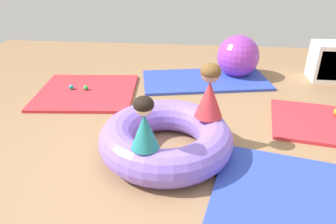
{
  "coord_description": "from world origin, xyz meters",
  "views": [
    {
      "loc": [
        0.15,
        -2.56,
        1.84
      ],
      "look_at": [
        -0.13,
        0.27,
        0.35
      ],
      "focal_mm": 34.17,
      "sensor_mm": 36.0,
      "label": 1
    }
  ],
  "objects_px": {
    "child_in_red": "(210,91)",
    "play_ball_blue": "(249,66)",
    "play_ball_green": "(86,88)",
    "exercise_ball_large": "(238,56)",
    "play_ball_teal": "(71,87)",
    "inflatable_cushion": "(166,138)",
    "child_in_teal": "(144,124)",
    "storage_cube": "(327,62)"
  },
  "relations": [
    {
      "from": "storage_cube",
      "to": "child_in_teal",
      "type": "bearing_deg",
      "value": -131.83
    },
    {
      "from": "inflatable_cushion",
      "to": "storage_cube",
      "type": "height_order",
      "value": "storage_cube"
    },
    {
      "from": "play_ball_blue",
      "to": "child_in_teal",
      "type": "bearing_deg",
      "value": -113.29
    },
    {
      "from": "inflatable_cushion",
      "to": "play_ball_green",
      "type": "xyz_separation_m",
      "value": [
        -1.27,
        1.35,
        -0.1
      ]
    },
    {
      "from": "inflatable_cushion",
      "to": "play_ball_blue",
      "type": "xyz_separation_m",
      "value": [
        1.1,
        2.44,
        -0.08
      ]
    },
    {
      "from": "play_ball_teal",
      "to": "storage_cube",
      "type": "distance_m",
      "value": 3.8
    },
    {
      "from": "storage_cube",
      "to": "play_ball_green",
      "type": "bearing_deg",
      "value": -166.31
    },
    {
      "from": "play_ball_green",
      "to": "play_ball_blue",
      "type": "height_order",
      "value": "play_ball_blue"
    },
    {
      "from": "child_in_red",
      "to": "play_ball_green",
      "type": "distance_m",
      "value": 2.1
    },
    {
      "from": "inflatable_cushion",
      "to": "child_in_red",
      "type": "relative_size",
      "value": 2.39
    },
    {
      "from": "child_in_teal",
      "to": "play_ball_teal",
      "type": "distance_m",
      "value": 2.28
    },
    {
      "from": "play_ball_blue",
      "to": "exercise_ball_large",
      "type": "height_order",
      "value": "exercise_ball_large"
    },
    {
      "from": "child_in_teal",
      "to": "storage_cube",
      "type": "distance_m",
      "value": 3.53
    },
    {
      "from": "exercise_ball_large",
      "to": "storage_cube",
      "type": "xyz_separation_m",
      "value": [
        1.33,
        -0.01,
        -0.04
      ]
    },
    {
      "from": "child_in_teal",
      "to": "play_ball_teal",
      "type": "height_order",
      "value": "child_in_teal"
    },
    {
      "from": "play_ball_teal",
      "to": "play_ball_blue",
      "type": "bearing_deg",
      "value": 22.79
    },
    {
      "from": "play_ball_teal",
      "to": "storage_cube",
      "type": "bearing_deg",
      "value": 12.88
    },
    {
      "from": "child_in_teal",
      "to": "child_in_red",
      "type": "bearing_deg",
      "value": 135.86
    },
    {
      "from": "inflatable_cushion",
      "to": "play_ball_green",
      "type": "bearing_deg",
      "value": 133.16
    },
    {
      "from": "play_ball_teal",
      "to": "play_ball_green",
      "type": "bearing_deg",
      "value": -1.07
    },
    {
      "from": "child_in_teal",
      "to": "play_ball_green",
      "type": "xyz_separation_m",
      "value": [
        -1.14,
        1.77,
        -0.49
      ]
    },
    {
      "from": "play_ball_green",
      "to": "play_ball_blue",
      "type": "relative_size",
      "value": 0.75
    },
    {
      "from": "inflatable_cushion",
      "to": "child_in_teal",
      "type": "xyz_separation_m",
      "value": [
        -0.13,
        -0.42,
        0.4
      ]
    },
    {
      "from": "inflatable_cushion",
      "to": "child_in_red",
      "type": "xyz_separation_m",
      "value": [
        0.4,
        0.19,
        0.43
      ]
    },
    {
      "from": "child_in_red",
      "to": "play_ball_blue",
      "type": "distance_m",
      "value": 2.42
    },
    {
      "from": "inflatable_cushion",
      "to": "storage_cube",
      "type": "bearing_deg",
      "value": 44.79
    },
    {
      "from": "play_ball_teal",
      "to": "play_ball_green",
      "type": "distance_m",
      "value": 0.21
    },
    {
      "from": "exercise_ball_large",
      "to": "storage_cube",
      "type": "distance_m",
      "value": 1.33
    },
    {
      "from": "play_ball_green",
      "to": "play_ball_blue",
      "type": "xyz_separation_m",
      "value": [
        2.37,
        1.09,
        0.01
      ]
    },
    {
      "from": "child_in_red",
      "to": "play_ball_teal",
      "type": "relative_size",
      "value": 8.22
    },
    {
      "from": "play_ball_green",
      "to": "storage_cube",
      "type": "distance_m",
      "value": 3.59
    },
    {
      "from": "play_ball_green",
      "to": "exercise_ball_large",
      "type": "height_order",
      "value": "exercise_ball_large"
    },
    {
      "from": "play_ball_blue",
      "to": "inflatable_cushion",
      "type": "bearing_deg",
      "value": -114.29
    },
    {
      "from": "child_in_red",
      "to": "exercise_ball_large",
      "type": "xyz_separation_m",
      "value": [
        0.49,
        2.03,
        -0.28
      ]
    },
    {
      "from": "play_ball_green",
      "to": "storage_cube",
      "type": "xyz_separation_m",
      "value": [
        3.48,
        0.85,
        0.21
      ]
    },
    {
      "from": "child_in_red",
      "to": "play_ball_green",
      "type": "height_order",
      "value": "child_in_red"
    },
    {
      "from": "child_in_red",
      "to": "exercise_ball_large",
      "type": "height_order",
      "value": "child_in_red"
    },
    {
      "from": "play_ball_green",
      "to": "exercise_ball_large",
      "type": "bearing_deg",
      "value": 21.79
    },
    {
      "from": "play_ball_blue",
      "to": "child_in_red",
      "type": "bearing_deg",
      "value": -107.32
    },
    {
      "from": "child_in_red",
      "to": "play_ball_blue",
      "type": "relative_size",
      "value": 5.91
    },
    {
      "from": "child_in_red",
      "to": "play_ball_green",
      "type": "bearing_deg",
      "value": -18.24
    },
    {
      "from": "inflatable_cushion",
      "to": "play_ball_teal",
      "type": "relative_size",
      "value": 19.65
    }
  ]
}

